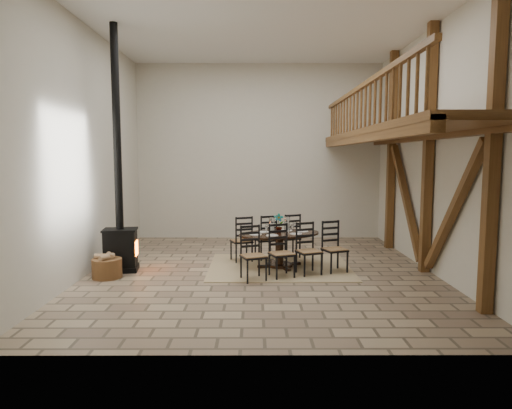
{
  "coord_description": "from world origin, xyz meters",
  "views": [
    {
      "loc": [
        -0.13,
        -9.24,
        2.37
      ],
      "look_at": [
        -0.1,
        0.4,
        1.35
      ],
      "focal_mm": 32.0,
      "sensor_mm": 36.0,
      "label": 1
    }
  ],
  "objects_px": {
    "log_basket": "(107,267)",
    "log_stack": "(111,261)",
    "wood_stove": "(120,218)",
    "dining_table": "(281,250)"
  },
  "relations": [
    {
      "from": "wood_stove",
      "to": "log_basket",
      "type": "bearing_deg",
      "value": -109.81
    },
    {
      "from": "wood_stove",
      "to": "log_stack",
      "type": "distance_m",
      "value": 0.94
    },
    {
      "from": "wood_stove",
      "to": "dining_table",
      "type": "bearing_deg",
      "value": -3.31
    },
    {
      "from": "wood_stove",
      "to": "log_basket",
      "type": "distance_m",
      "value": 1.06
    },
    {
      "from": "wood_stove",
      "to": "log_basket",
      "type": "xyz_separation_m",
      "value": [
        -0.12,
        -0.54,
        -0.91
      ]
    },
    {
      "from": "log_basket",
      "to": "log_stack",
      "type": "relative_size",
      "value": 1.41
    },
    {
      "from": "log_basket",
      "to": "dining_table",
      "type": "bearing_deg",
      "value": 12.58
    },
    {
      "from": "dining_table",
      "to": "wood_stove",
      "type": "xyz_separation_m",
      "value": [
        -3.34,
        -0.24,
        0.73
      ]
    },
    {
      "from": "log_basket",
      "to": "wood_stove",
      "type": "bearing_deg",
      "value": 77.56
    },
    {
      "from": "dining_table",
      "to": "log_basket",
      "type": "distance_m",
      "value": 3.55
    }
  ]
}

